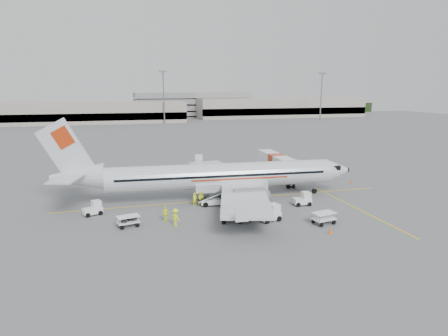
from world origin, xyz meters
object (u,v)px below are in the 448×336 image
at_px(jet_bridge, 277,167).
at_px(tug_fore, 302,199).
at_px(tug_mid, 270,213).
at_px(tug_aft, 92,208).
at_px(aircraft, 222,159).
at_px(belt_loader, 215,195).

distance_m(jet_bridge, tug_fore, 13.79).
distance_m(tug_mid, tug_aft, 20.18).
xyz_separation_m(aircraft, jet_bridge, (11.20, 8.15, -3.30)).
relative_size(jet_bridge, tug_mid, 6.62).
height_order(aircraft, jet_bridge, aircraft).
bearing_deg(tug_fore, belt_loader, 168.85).
bearing_deg(belt_loader, tug_fore, -9.69).
height_order(aircraft, belt_loader, aircraft).
distance_m(aircraft, jet_bridge, 14.24).
bearing_deg(tug_mid, belt_loader, 107.04).
bearing_deg(jet_bridge, belt_loader, -138.84).
bearing_deg(tug_aft, tug_mid, -40.58).
bearing_deg(aircraft, jet_bridge, 39.88).
distance_m(jet_bridge, tug_mid, 19.70).
xyz_separation_m(belt_loader, tug_mid, (4.34, -7.17, -0.39)).
xyz_separation_m(tug_fore, tug_aft, (-24.93, 2.93, -0.02)).
distance_m(tug_fore, tug_mid, 7.41).
bearing_deg(jet_bridge, tug_aft, -157.39).
xyz_separation_m(aircraft, tug_aft, (-16.03, -2.46, -4.54)).
relative_size(tug_fore, tug_mid, 0.91).
distance_m(belt_loader, tug_mid, 8.39).
xyz_separation_m(tug_mid, tug_aft, (-18.86, 7.17, -0.10)).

